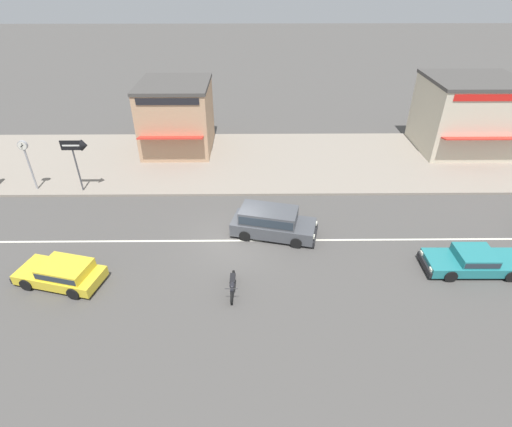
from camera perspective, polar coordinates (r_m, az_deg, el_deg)
The scene contains 11 objects.
ground_plane at distance 21.29m, azimuth -2.68°, elevation -3.88°, with size 160.00×160.00×0.00m, color #4C4947.
lane_centre_stripe at distance 21.28m, azimuth -2.68°, elevation -3.88°, with size 50.40×0.14×0.01m, color silver.
kerb_strip at distance 29.57m, azimuth -2.13°, elevation 7.57°, with size 68.00×10.00×0.15m, color gray.
sedan_teal_1 at distance 21.76m, azimuth 28.63°, elevation -5.92°, with size 4.67×1.90×1.06m.
hatchback_yellow_2 at distance 20.42m, azimuth -25.96°, elevation -7.59°, with size 4.27×2.58×1.10m.
minivan_dark_grey_4 at distance 21.26m, azimuth 2.21°, elevation -1.13°, with size 4.80×2.77×1.56m.
motorcycle_0 at distance 18.08m, azimuth -3.37°, elevation -10.11°, with size 0.56×1.93×0.80m.
street_clock at distance 28.30m, azimuth -30.03°, elevation 7.31°, with size 0.57×0.22×3.29m.
arrow_signboard at distance 26.37m, azimuth -23.71°, elevation 8.51°, with size 1.63×0.66×3.41m.
shopfront_corner_warung at distance 31.18m, azimuth -11.24°, elevation 13.46°, with size 5.07×6.25×4.99m.
shopfront_mid_block at distance 34.34m, azimuth 27.90°, elevation 12.40°, with size 6.56×6.44×5.29m.
Camera 1 is at (0.83, -17.01, 12.76)m, focal length 28.00 mm.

